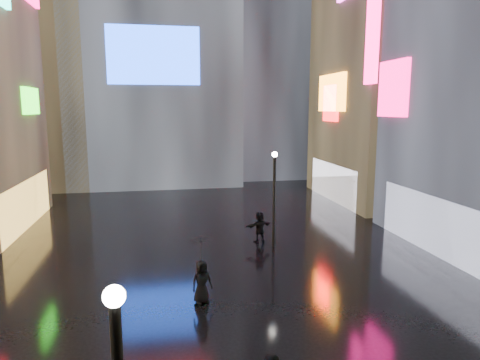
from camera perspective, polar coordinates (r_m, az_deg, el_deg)
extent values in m
plane|color=black|center=(23.69, -3.61, -8.80)|extent=(140.00, 140.00, 0.00)
cube|color=#FFC659|center=(30.15, -26.61, -2.86)|extent=(0.20, 10.00, 3.00)
cube|color=#2FFF1C|center=(31.24, -26.14, 9.44)|extent=(0.25, 3.00, 1.71)
cube|color=white|center=(24.48, 24.20, -5.38)|extent=(0.20, 9.00, 3.00)
cube|color=#FF0C65|center=(27.10, 19.77, 11.39)|extent=(0.25, 2.99, 3.26)
cube|color=#FF0C65|center=(30.32, 17.46, 21.61)|extent=(0.25, 1.40, 10.00)
cube|color=black|center=(37.91, 20.25, 18.94)|extent=(10.00, 12.00, 28.00)
cube|color=white|center=(35.65, 12.31, -0.28)|extent=(0.20, 9.00, 3.00)
cube|color=orange|center=(35.37, 12.14, 11.30)|extent=(0.25, 4.92, 2.91)
cube|color=#FF0C11|center=(35.45, 12.02, 9.98)|extent=(0.25, 2.63, 2.87)
cube|color=#194CFF|center=(39.49, -11.44, 15.99)|extent=(8.00, 0.20, 5.00)
cube|color=black|center=(50.63, 3.13, 20.41)|extent=(12.00, 12.00, 34.00)
cube|color=black|center=(46.09, -25.74, 15.55)|extent=(10.00, 10.00, 26.00)
sphere|color=white|center=(5.96, -16.45, -14.65)|extent=(0.30, 0.30, 0.30)
cylinder|color=black|center=(23.03, 4.57, -2.90)|extent=(0.16, 0.16, 5.00)
sphere|color=white|center=(22.62, 4.66, 3.42)|extent=(0.30, 0.30, 0.30)
imported|color=black|center=(17.01, -5.12, -13.35)|extent=(0.96, 0.78, 1.69)
imported|color=black|center=(24.16, 2.63, -6.27)|extent=(1.69, 1.01, 1.74)
imported|color=black|center=(16.54, -5.19, -9.10)|extent=(1.47, 1.48, 0.97)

